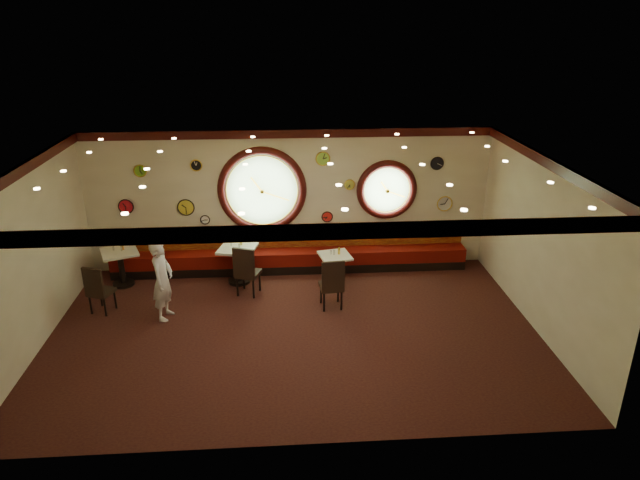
{
  "coord_description": "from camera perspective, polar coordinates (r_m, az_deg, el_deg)",
  "views": [
    {
      "loc": [
        -0.18,
        -9.23,
        5.53
      ],
      "look_at": [
        0.53,
        0.8,
        1.5
      ],
      "focal_mm": 32.0,
      "sensor_mm": 36.0,
      "label": 1
    }
  ],
  "objects": [
    {
      "name": "porthole_left_glass",
      "position": [
        12.77,
        -5.8,
        4.98
      ],
      "size": [
        1.66,
        0.02,
        1.66
      ],
      "primitive_type": "cylinder",
      "rotation": [
        1.57,
        0.0,
        0.0
      ],
      "color": "#7EAA66",
      "rests_on": "wall_back"
    },
    {
      "name": "condiment_c_pepper",
      "position": [
        12.19,
        1.42,
        -1.24
      ],
      "size": [
        0.04,
        0.04,
        0.11
      ],
      "primitive_type": "cylinder",
      "color": "silver",
      "rests_on": "table_c"
    },
    {
      "name": "floor",
      "position": [
        10.76,
        -2.56,
        -9.11
      ],
      "size": [
        9.0,
        6.0,
        0.0
      ],
      "primitive_type": "cube",
      "color": "black",
      "rests_on": "ground"
    },
    {
      "name": "condiment_b_pepper",
      "position": [
        12.29,
        -8.08,
        -0.61
      ],
      "size": [
        0.04,
        0.04,
        0.1
      ],
      "primitive_type": "cylinder",
      "color": "silver",
      "rests_on": "table_b"
    },
    {
      "name": "condiment_b_bottle",
      "position": [
        12.47,
        -7.91,
        -0.17
      ],
      "size": [
        0.04,
        0.04,
        0.14
      ],
      "primitive_type": "cylinder",
      "color": "gold",
      "rests_on": "table_b"
    },
    {
      "name": "wall_clock_5",
      "position": [
        12.98,
        0.72,
        2.35
      ],
      "size": [
        0.24,
        0.03,
        0.24
      ],
      "primitive_type": "cylinder",
      "rotation": [
        1.57,
        0.0,
        0.0
      ],
      "color": "red",
      "rests_on": "wall_back"
    },
    {
      "name": "molding_right",
      "position": [
        10.61,
        22.12,
        7.05
      ],
      "size": [
        0.1,
        6.0,
        0.18
      ],
      "primitive_type": "cube",
      "color": "#330A09",
      "rests_on": "wall_back"
    },
    {
      "name": "wall_clock_7",
      "position": [
        12.8,
        2.98,
        5.56
      ],
      "size": [
        0.22,
        0.03,
        0.22
      ],
      "primitive_type": "cylinder",
      "rotation": [
        1.57,
        0.0,
        0.0
      ],
      "color": "#CBCC44",
      "rests_on": "wall_back"
    },
    {
      "name": "wall_clock_3",
      "position": [
        13.38,
        12.34,
        3.58
      ],
      "size": [
        0.34,
        0.03,
        0.34
      ],
      "primitive_type": "cylinder",
      "rotation": [
        1.57,
        0.0,
        0.0
      ],
      "color": "silver",
      "rests_on": "wall_back"
    },
    {
      "name": "wall_clock_0",
      "position": [
        13.01,
        -13.26,
        3.2
      ],
      "size": [
        0.36,
        0.03,
        0.36
      ],
      "primitive_type": "cylinder",
      "rotation": [
        1.57,
        0.0,
        0.0
      ],
      "color": "yellow",
      "rests_on": "wall_back"
    },
    {
      "name": "table_a",
      "position": [
        12.98,
        -19.28,
        -2.24
      ],
      "size": [
        0.95,
        0.95,
        0.8
      ],
      "color": "black",
      "rests_on": "floor"
    },
    {
      "name": "table_c",
      "position": [
        12.31,
        1.5,
        -2.59
      ],
      "size": [
        0.75,
        0.75,
        0.7
      ],
      "color": "black",
      "rests_on": "floor"
    },
    {
      "name": "wall_front",
      "position": [
        7.37,
        -2.07,
        -10.41
      ],
      "size": [
        9.0,
        0.02,
        3.2
      ],
      "primitive_type": "cube",
      "color": "beige",
      "rests_on": "floor"
    },
    {
      "name": "porthole_left_frame",
      "position": [
        12.76,
        -5.8,
        4.96
      ],
      "size": [
        1.98,
        0.18,
        1.98
      ],
      "primitive_type": "torus",
      "rotation": [
        1.57,
        0.0,
        0.0
      ],
      "color": "#330A09",
      "rests_on": "wall_back"
    },
    {
      "name": "molding_back",
      "position": [
        12.42,
        -3.21,
        10.57
      ],
      "size": [
        9.0,
        0.1,
        0.18
      ],
      "primitive_type": "cube",
      "color": "#330A09",
      "rests_on": "wall_back"
    },
    {
      "name": "wall_right",
      "position": [
        11.07,
        21.26,
        -0.51
      ],
      "size": [
        0.02,
        6.0,
        3.2
      ],
      "primitive_type": "cube",
      "color": "beige",
      "rests_on": "floor"
    },
    {
      "name": "chair_c",
      "position": [
        11.23,
        1.23,
        -4.13
      ],
      "size": [
        0.49,
        0.49,
        0.66
      ],
      "rotation": [
        0.0,
        0.0,
        0.09
      ],
      "color": "black",
      "rests_on": "floor"
    },
    {
      "name": "wall_clock_8",
      "position": [
        13.27,
        -18.83,
        3.19
      ],
      "size": [
        0.32,
        0.03,
        0.32
      ],
      "primitive_type": "cylinder",
      "rotation": [
        1.57,
        0.0,
        0.0
      ],
      "color": "red",
      "rests_on": "wall_back"
    },
    {
      "name": "condiment_b_salt",
      "position": [
        12.45,
        -8.88,
        -0.4
      ],
      "size": [
        0.03,
        0.03,
        0.09
      ],
      "primitive_type": "cylinder",
      "color": "silver",
      "rests_on": "table_b"
    },
    {
      "name": "chair_a",
      "position": [
        11.9,
        -21.37,
        -4.39
      ],
      "size": [
        0.54,
        0.54,
        0.62
      ],
      "rotation": [
        0.0,
        0.0,
        -0.36
      ],
      "color": "black",
      "rests_on": "floor"
    },
    {
      "name": "condiment_a_salt",
      "position": [
        12.92,
        -19.97,
        -0.75
      ],
      "size": [
        0.04,
        0.04,
        0.11
      ],
      "primitive_type": "cylinder",
      "color": "silver",
      "rests_on": "table_a"
    },
    {
      "name": "ceiling",
      "position": [
        9.52,
        -2.88,
        7.65
      ],
      "size": [
        9.0,
        6.0,
        0.02
      ],
      "primitive_type": "cube",
      "color": "gold",
      "rests_on": "wall_back"
    },
    {
      "name": "chair_b",
      "position": [
        11.85,
        -7.42,
        -2.8
      ],
      "size": [
        0.59,
        0.59,
        0.68
      ],
      "rotation": [
        0.0,
        0.0,
        -0.34
      ],
      "color": "black",
      "rests_on": "floor"
    },
    {
      "name": "condiment_c_salt",
      "position": [
        12.21,
        1.11,
        -1.26
      ],
      "size": [
        0.03,
        0.03,
        0.09
      ],
      "primitive_type": "cylinder",
      "color": "silver",
      "rests_on": "table_c"
    },
    {
      "name": "banquette_back",
      "position": [
        13.08,
        -3.0,
        0.37
      ],
      "size": [
        8.0,
        0.1,
        0.55
      ],
      "primitive_type": "cube",
      "color": "#660908",
      "rests_on": "wall_back"
    },
    {
      "name": "wall_clock_1",
      "position": [
        12.58,
        0.29,
        8.14
      ],
      "size": [
        0.3,
        0.03,
        0.3
      ],
      "primitive_type": "cylinder",
      "rotation": [
        1.57,
        0.0,
        0.0
      ],
      "color": "#9DDD45",
      "rests_on": "wall_back"
    },
    {
      "name": "banquette_base",
      "position": [
        13.13,
        -2.92,
        -2.63
      ],
      "size": [
        8.0,
        0.55,
        0.2
      ],
      "primitive_type": "cube",
      "color": "black",
      "rests_on": "floor"
    },
    {
      "name": "porthole_right_glass",
      "position": [
        13.0,
        6.68,
        5.02
      ],
      "size": [
        1.1,
        0.02,
        1.1
      ],
      "primitive_type": "cylinder",
      "rotation": [
        1.57,
        0.0,
        0.0
      ],
      "color": "#7EAA66",
      "rests_on": "wall_back"
    },
    {
      "name": "wall_clock_6",
      "position": [
        12.95,
        -17.54,
        6.61
      ],
      "size": [
        0.26,
        0.03,
        0.26
      ],
      "primitive_type": "cylinder",
      "rotation": [
        1.57,
        0.0,
        0.0
      ],
      "color": "#72BA25",
      "rests_on": "wall_back"
    },
    {
      "name": "porthole_right_ring",
      "position": [
        12.96,
        6.72,
        4.96
      ],
      "size": [
        1.09,
        0.03,
        1.09
      ],
      "primitive_type": "torus",
      "rotation": [
        1.57,
        0.0,
        0.0
      ],
      "color": "gold",
      "rests_on": "wall_back"
    },
    {
      "name": "porthole_right_frame",
      "position": [
        12.99,
        6.69,
        5.0
      ],
      "size": [
        1.38,
        0.18,
        1.38
      ],
      "primitive_type": "torus",
      "rotation": [
        1.57,
        0.0,
        0.0
      ],
      "color": "#330A09",
      "rests_on": "wall_back"
    },
    {
      "name": "condiment_c_bottle",
      "position": [
        12.21,
        1.91,
        -1.09
      ],
      "size": [
        0.05,
        0.05,
        0.15
      ],
      "primitive_type": "cylinder",
      "color": "gold",
      "rests_on": "table_c"
    },
    {
      "name": "banquette_seat",
      "position": [
        13.02,
        -2.94,
        -1.62
      ],
      "size": [
        8.0,
        0.55,
        0.3
      ],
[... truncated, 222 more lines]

